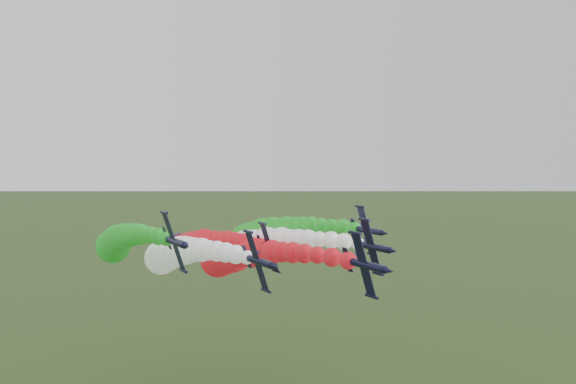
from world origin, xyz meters
The scene contains 6 objects.
jet_lead centered at (9.07, 26.29, 36.35)m, with size 11.42×68.40×17.38m.
jet_inner_left centered at (-0.18, 36.66, 36.12)m, with size 11.37×68.35×17.33m.
jet_inner_right centered at (18.15, 34.37, 36.98)m, with size 10.92×67.90×16.88m.
jet_outer_left centered at (-9.45, 44.71, 38.47)m, with size 11.41×68.39×17.37m.
jet_outer_right centered at (25.58, 44.62, 37.88)m, with size 11.20×68.19×17.17m.
jet_trail centered at (10.45, 52.71, 35.00)m, with size 11.49×68.47×17.45m.
Camera 1 is at (-39.72, -76.07, 55.98)m, focal length 35.00 mm.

